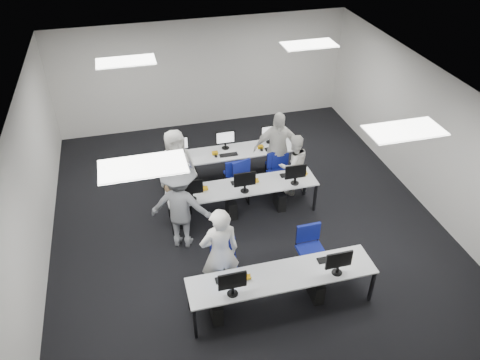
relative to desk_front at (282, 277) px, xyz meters
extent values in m
plane|color=black|center=(0.00, 2.40, -0.68)|extent=(9.00, 9.00, 0.00)
plane|color=white|center=(0.00, 2.40, 2.32)|extent=(9.00, 9.00, 0.00)
cube|color=silver|center=(0.00, 6.90, 0.82)|extent=(8.00, 0.02, 3.00)
cube|color=silver|center=(0.00, -2.10, 0.82)|extent=(8.00, 0.02, 3.00)
cube|color=silver|center=(-4.00, 2.40, 0.82)|extent=(0.02, 9.00, 3.00)
cube|color=silver|center=(4.00, 2.40, 0.82)|extent=(0.02, 9.00, 3.00)
cube|color=white|center=(-2.00, 0.40, 2.30)|extent=(1.20, 0.60, 0.02)
cube|color=white|center=(2.00, 0.40, 2.30)|extent=(1.20, 0.60, 0.02)
cube|color=white|center=(-2.00, 4.40, 2.30)|extent=(1.20, 0.60, 0.02)
cube|color=white|center=(2.00, 4.40, 2.30)|extent=(1.20, 0.60, 0.02)
cube|color=white|center=(0.00, 0.00, 0.03)|extent=(3.20, 0.70, 0.03)
cube|color=black|center=(-1.55, -0.30, -0.33)|extent=(0.05, 0.05, 0.70)
cube|color=black|center=(-1.55, 0.30, -0.33)|extent=(0.05, 0.05, 0.70)
cube|color=black|center=(1.55, -0.30, -0.33)|extent=(0.05, 0.05, 0.70)
cube|color=black|center=(1.55, 0.30, -0.33)|extent=(0.05, 0.05, 0.70)
cube|color=white|center=(0.00, 2.60, 0.03)|extent=(3.20, 0.70, 0.03)
cube|color=black|center=(-1.55, 2.30, -0.33)|extent=(0.05, 0.05, 0.70)
cube|color=black|center=(-1.55, 2.90, -0.33)|extent=(0.05, 0.05, 0.70)
cube|color=black|center=(1.55, 2.30, -0.33)|extent=(0.05, 0.05, 0.70)
cube|color=black|center=(1.55, 2.90, -0.33)|extent=(0.05, 0.05, 0.70)
cube|color=white|center=(0.00, 4.00, 0.03)|extent=(3.20, 0.70, 0.03)
cube|color=black|center=(-1.55, 3.70, -0.33)|extent=(0.05, 0.05, 0.70)
cube|color=black|center=(-1.55, 4.30, -0.33)|extent=(0.05, 0.05, 0.70)
cube|color=black|center=(1.55, 3.70, -0.33)|extent=(0.05, 0.05, 0.70)
cube|color=black|center=(1.55, 4.30, -0.33)|extent=(0.05, 0.05, 0.70)
cube|color=#0C31A3|center=(-0.90, -0.18, 0.35)|extent=(0.46, 0.04, 0.32)
cube|color=black|center=(-0.90, 0.14, 0.06)|extent=(0.42, 0.14, 0.02)
ellipsoid|color=black|center=(-0.60, 0.14, 0.07)|extent=(0.07, 0.10, 0.04)
cube|color=black|center=(-1.15, 0.00, -0.47)|extent=(0.18, 0.40, 0.42)
cube|color=white|center=(0.90, -0.18, 0.35)|extent=(0.46, 0.04, 0.32)
cube|color=black|center=(0.90, 0.14, 0.06)|extent=(0.42, 0.14, 0.02)
ellipsoid|color=black|center=(1.20, 0.14, 0.07)|extent=(0.07, 0.10, 0.04)
cube|color=black|center=(0.65, 0.00, -0.47)|extent=(0.18, 0.40, 0.42)
cube|color=white|center=(-1.10, 2.42, 0.35)|extent=(0.46, 0.04, 0.32)
cube|color=black|center=(-1.10, 2.74, 0.06)|extent=(0.42, 0.14, 0.02)
ellipsoid|color=black|center=(-0.80, 2.74, 0.07)|extent=(0.07, 0.10, 0.04)
cube|color=black|center=(-1.35, 2.60, -0.47)|extent=(0.18, 0.40, 0.42)
cube|color=white|center=(0.00, 2.42, 0.35)|extent=(0.46, 0.04, 0.32)
cube|color=black|center=(0.00, 2.74, 0.06)|extent=(0.42, 0.14, 0.02)
ellipsoid|color=black|center=(0.30, 2.74, 0.07)|extent=(0.07, 0.10, 0.04)
cube|color=black|center=(-0.25, 2.60, -0.47)|extent=(0.18, 0.40, 0.42)
cube|color=white|center=(1.10, 2.42, 0.35)|extent=(0.46, 0.04, 0.32)
cube|color=black|center=(1.10, 2.74, 0.06)|extent=(0.42, 0.14, 0.02)
ellipsoid|color=black|center=(1.40, 2.74, 0.07)|extent=(0.07, 0.10, 0.04)
cube|color=black|center=(0.85, 2.60, -0.47)|extent=(0.18, 0.40, 0.42)
cube|color=white|center=(-1.10, 4.18, 0.35)|extent=(0.46, 0.04, 0.32)
cube|color=black|center=(-1.10, 3.86, 0.06)|extent=(0.42, 0.14, 0.02)
ellipsoid|color=black|center=(-1.40, 3.86, 0.07)|extent=(0.07, 0.10, 0.04)
cube|color=black|center=(-0.85, 4.00, -0.47)|extent=(0.18, 0.40, 0.42)
cube|color=white|center=(0.00, 4.18, 0.35)|extent=(0.46, 0.04, 0.32)
cube|color=black|center=(0.00, 3.86, 0.06)|extent=(0.42, 0.14, 0.02)
ellipsoid|color=black|center=(-0.30, 3.86, 0.07)|extent=(0.07, 0.10, 0.04)
cube|color=black|center=(0.25, 4.00, -0.47)|extent=(0.18, 0.40, 0.42)
cube|color=white|center=(1.10, 4.18, 0.35)|extent=(0.46, 0.04, 0.32)
cube|color=black|center=(1.10, 3.86, 0.06)|extent=(0.42, 0.14, 0.02)
ellipsoid|color=black|center=(0.80, 3.86, 0.07)|extent=(0.07, 0.10, 0.04)
cube|color=black|center=(1.35, 4.00, -0.47)|extent=(0.18, 0.40, 0.42)
cube|color=navy|center=(-0.85, 0.66, -0.18)|extent=(0.53, 0.51, 0.06)
cube|color=navy|center=(-0.82, 0.88, 0.10)|extent=(0.46, 0.12, 0.39)
cube|color=navy|center=(0.78, 0.62, -0.18)|extent=(0.48, 0.46, 0.06)
cube|color=navy|center=(0.78, 0.83, 0.10)|extent=(0.45, 0.06, 0.39)
cube|color=navy|center=(-1.28, 3.06, -0.25)|extent=(0.42, 0.40, 0.06)
cube|color=navy|center=(-1.28, 3.25, 0.00)|extent=(0.40, 0.05, 0.34)
cube|color=navy|center=(0.01, 3.08, -0.21)|extent=(0.46, 0.44, 0.06)
cube|color=navy|center=(0.00, 3.28, 0.05)|extent=(0.43, 0.06, 0.37)
cube|color=navy|center=(1.03, 3.19, -0.20)|extent=(0.55, 0.53, 0.06)
cube|color=navy|center=(0.99, 3.40, 0.08)|extent=(0.44, 0.15, 0.38)
cube|color=navy|center=(-1.13, 3.50, -0.18)|extent=(0.59, 0.58, 0.06)
cube|color=navy|center=(-1.19, 3.30, 0.10)|extent=(0.45, 0.19, 0.39)
cube|color=navy|center=(0.08, 3.43, -0.20)|extent=(0.56, 0.55, 0.06)
cube|color=navy|center=(0.14, 3.23, 0.07)|extent=(0.44, 0.17, 0.38)
cube|color=navy|center=(1.08, 3.57, -0.23)|extent=(0.44, 0.42, 0.06)
cube|color=navy|center=(1.09, 3.37, 0.02)|extent=(0.41, 0.05, 0.35)
ellipsoid|color=#9B7450|center=(-1.45, 2.71, 0.19)|extent=(0.38, 0.29, 0.27)
imported|color=white|center=(-0.94, 0.55, 0.26)|extent=(0.72, 0.51, 1.88)
imported|color=white|center=(1.31, 3.08, 0.06)|extent=(0.80, 0.67, 1.48)
imported|color=white|center=(-1.26, 3.45, 0.20)|extent=(0.98, 0.77, 1.76)
imported|color=white|center=(1.05, 3.52, 0.25)|extent=(1.14, 0.61, 1.86)
imported|color=slate|center=(-1.39, 2.00, 0.27)|extent=(1.40, 1.12, 1.90)
cube|color=black|center=(-1.32, 2.17, 1.28)|extent=(0.20, 0.22, 0.10)
camera|label=1|loc=(-2.05, -5.08, 5.85)|focal=35.00mm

